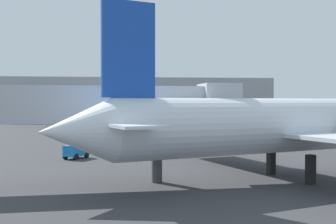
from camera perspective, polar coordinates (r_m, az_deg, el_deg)
name	(u,v)px	position (r m, az deg, el deg)	size (l,w,h in m)	color
airplane_at_gate	(302,125)	(30.63, 17.93, -1.69)	(35.63, 29.59, 11.05)	silver
airplane_far_left	(102,113)	(97.62, -9.00, -0.19)	(28.73, 21.06, 8.01)	silver
jet_bridge	(73,106)	(27.22, -12.94, 0.74)	(23.83, 3.52, 6.56)	#B2B7BC
baggage_cart	(76,151)	(40.22, -12.47, -5.18)	(2.34, 2.73, 1.30)	#1972BF
terminal_building	(134,100)	(124.08, -4.66, 1.66)	(75.91, 26.88, 11.95)	#999EA3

